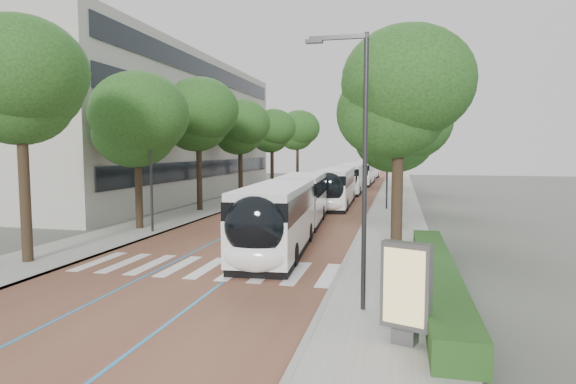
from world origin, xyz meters
name	(u,v)px	position (x,y,z in m)	size (l,w,h in m)	color
ground	(192,274)	(0.00, 0.00, 0.00)	(160.00, 160.00, 0.00)	#51544C
road	(333,190)	(0.00, 40.00, 0.01)	(11.00, 140.00, 0.02)	brown
sidewalk_left	(272,189)	(-7.50, 40.00, 0.06)	(4.00, 140.00, 0.12)	gray
sidewalk_right	(397,191)	(7.50, 40.00, 0.06)	(4.00, 140.00, 0.12)	gray
kerb_left	(287,189)	(-5.60, 40.00, 0.06)	(0.20, 140.00, 0.14)	gray
kerb_right	(380,191)	(5.60, 40.00, 0.06)	(0.20, 140.00, 0.14)	gray
zebra_crossing	(207,268)	(0.20, 1.00, 0.03)	(10.55, 3.60, 0.01)	silver
lane_line_left	(319,190)	(-1.60, 40.00, 0.02)	(0.12, 126.00, 0.01)	#247AB5
lane_line_right	(346,190)	(1.60, 40.00, 0.02)	(0.12, 126.00, 0.01)	#247AB5
office_building	(130,129)	(-19.47, 28.00, 7.00)	(18.11, 40.00, 14.00)	#A19F95
hedge	(437,275)	(9.10, 0.00, 0.52)	(1.20, 14.00, 0.80)	#1C4718
streetlight_near	(359,150)	(6.62, -3.00, 4.82)	(1.82, 0.20, 8.00)	#29292C
streetlight_far	(385,150)	(6.62, 22.00, 4.82)	(1.82, 0.20, 8.00)	#29292C
lamp_post_left	(151,162)	(-6.10, 8.00, 4.12)	(0.14, 0.14, 8.00)	#29292C
trees_left	(236,127)	(-7.50, 26.90, 7.05)	(6.30, 60.77, 10.24)	black
trees_right	(400,130)	(7.70, 22.77, 6.42)	(5.88, 47.21, 9.31)	black
lead_bus	(290,209)	(2.01, 8.13, 1.63)	(3.80, 18.53, 3.20)	black
bus_queued_0	(336,187)	(2.49, 23.85, 1.62)	(2.88, 12.47, 3.20)	white
bus_queued_1	(351,178)	(2.48, 37.19, 1.62)	(2.61, 12.41, 3.20)	white
bus_queued_2	(363,173)	(2.83, 50.22, 1.62)	(2.68, 12.43, 3.20)	white
bus_queued_3	(368,169)	(2.70, 63.40, 1.62)	(3.17, 12.51, 3.20)	white
ad_panel	(406,291)	(7.99, -5.30, 1.42)	(1.24, 0.71, 2.49)	#59595B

